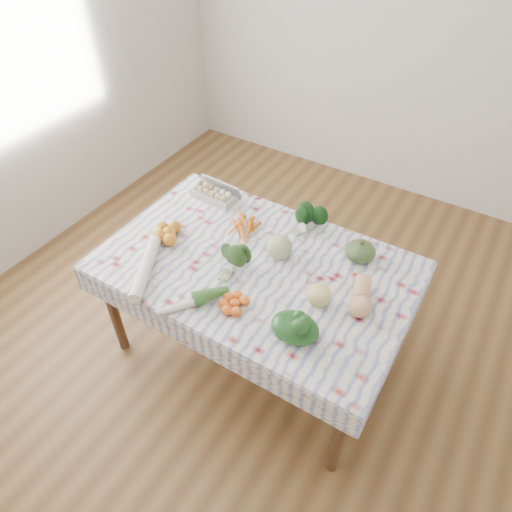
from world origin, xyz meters
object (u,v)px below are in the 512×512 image
(dining_table, at_px, (256,275))
(kabocha_squash, at_px, (360,251))
(cabbage, at_px, (280,247))
(butternut_squash, at_px, (362,295))
(grapefruit, at_px, (319,295))
(egg_carton, at_px, (212,195))

(dining_table, distance_m, kabocha_squash, 0.58)
(kabocha_squash, relative_size, cabbage, 1.19)
(butternut_squash, bearing_deg, grapefruit, -165.25)
(kabocha_squash, xyz_separation_m, butternut_squash, (0.13, -0.30, 0.00))
(cabbage, bearing_deg, butternut_squash, -9.27)
(egg_carton, height_order, grapefruit, grapefruit)
(cabbage, relative_size, grapefruit, 1.17)
(grapefruit, bearing_deg, egg_carton, 155.58)
(kabocha_squash, xyz_separation_m, grapefruit, (-0.05, -0.41, 0.01))
(kabocha_squash, height_order, cabbage, cabbage)
(egg_carton, bearing_deg, cabbage, -17.83)
(egg_carton, bearing_deg, butternut_squash, -12.70)
(cabbage, height_order, grapefruit, cabbage)
(egg_carton, bearing_deg, kabocha_squash, 1.97)
(egg_carton, relative_size, grapefruit, 2.44)
(egg_carton, distance_m, kabocha_squash, 0.99)
(butternut_squash, relative_size, grapefruit, 2.03)
(dining_table, height_order, butternut_squash, butternut_squash)
(grapefruit, bearing_deg, butternut_squash, 32.02)
(cabbage, bearing_deg, grapefruit, -30.30)
(dining_table, distance_m, butternut_squash, 0.60)
(cabbage, bearing_deg, egg_carton, 158.99)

